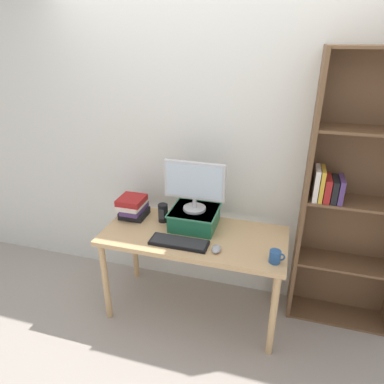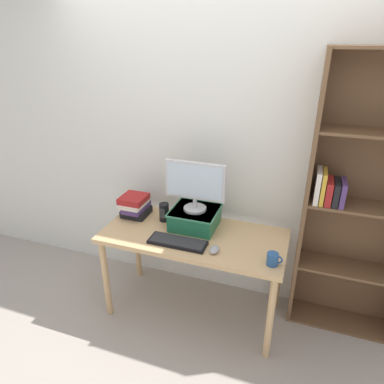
{
  "view_description": "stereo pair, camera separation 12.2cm",
  "coord_description": "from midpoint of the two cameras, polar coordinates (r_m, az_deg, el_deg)",
  "views": [
    {
      "loc": [
        0.61,
        -2.16,
        2.12
      ],
      "look_at": [
        -0.03,
        0.05,
        1.08
      ],
      "focal_mm": 32.0,
      "sensor_mm": 36.0,
      "label": 1
    },
    {
      "loc": [
        0.73,
        -2.13,
        2.12
      ],
      "look_at": [
        -0.03,
        0.05,
        1.08
      ],
      "focal_mm": 32.0,
      "sensor_mm": 36.0,
      "label": 2
    }
  ],
  "objects": [
    {
      "name": "ground_plane",
      "position": [
        3.09,
        -0.9,
        -18.9
      ],
      "size": [
        12.0,
        12.0,
        0.0
      ],
      "primitive_type": "plane",
      "color": "#9E9389"
    },
    {
      "name": "back_wall",
      "position": [
        2.79,
        1.57,
        7.33
      ],
      "size": [
        7.0,
        0.08,
        2.6
      ],
      "color": "silver",
      "rests_on": "ground_plane"
    },
    {
      "name": "desk",
      "position": [
        2.68,
        -1.0,
        -8.57
      ],
      "size": [
        1.4,
        0.64,
        0.75
      ],
      "color": "tan",
      "rests_on": "ground_plane"
    },
    {
      "name": "bookshelf_unit",
      "position": [
        2.7,
        24.6,
        -1.29
      ],
      "size": [
        0.79,
        0.28,
        2.08
      ],
      "color": "brown",
      "rests_on": "ground_plane"
    },
    {
      "name": "riser_box",
      "position": [
        2.7,
        -0.88,
        -4.23
      ],
      "size": [
        0.37,
        0.35,
        0.15
      ],
      "color": "#1E6642",
      "rests_on": "desk"
    },
    {
      "name": "computer_monitor",
      "position": [
        2.57,
        -0.93,
        1.35
      ],
      "size": [
        0.47,
        0.18,
        0.39
      ],
      "color": "#B7B7BA",
      "rests_on": "riser_box"
    },
    {
      "name": "keyboard",
      "position": [
        2.52,
        -3.59,
        -8.42
      ],
      "size": [
        0.43,
        0.15,
        0.02
      ],
      "color": "black",
      "rests_on": "desk"
    },
    {
      "name": "computer_mouse",
      "position": [
        2.43,
        2.65,
        -9.48
      ],
      "size": [
        0.06,
        0.1,
        0.04
      ],
      "color": "#99999E",
      "rests_on": "desk"
    },
    {
      "name": "book_stack",
      "position": [
        2.89,
        -10.99,
        -2.49
      ],
      "size": [
        0.21,
        0.25,
        0.18
      ],
      "color": "black",
      "rests_on": "desk"
    },
    {
      "name": "coffee_mug",
      "position": [
        2.36,
        12.26,
        -10.5
      ],
      "size": [
        0.11,
        0.08,
        0.09
      ],
      "color": "#234C84",
      "rests_on": "desk"
    },
    {
      "name": "desk_speaker",
      "position": [
        2.79,
        -6.11,
        -3.5
      ],
      "size": [
        0.08,
        0.08,
        0.15
      ],
      "color": "black",
      "rests_on": "desk"
    }
  ]
}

